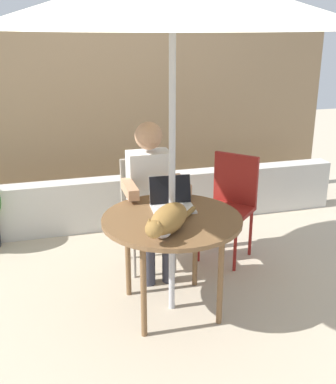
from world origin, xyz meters
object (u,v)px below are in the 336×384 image
object	(u,v)px
chair_empty	(230,198)
cat	(168,220)
patio_table	(172,226)
laptop	(171,199)
chair_occupied	(147,203)
person_seated	(151,190)

from	to	relation	value
chair_empty	cat	bearing A→B (deg)	-131.74
patio_table	laptop	bearing A→B (deg)	75.01
chair_empty	chair_occupied	bearing A→B (deg)	174.46
patio_table	cat	world-z (taller)	cat
chair_occupied	laptop	size ratio (longest dim) A/B	2.86
chair_empty	laptop	xyz separation A→B (m)	(-0.67, -0.50, 0.24)
chair_occupied	laptop	bearing A→B (deg)	-84.86
cat	patio_table	bearing A→B (deg)	67.50
person_seated	chair_empty	bearing A→B (deg)	6.93
patio_table	person_seated	world-z (taller)	person_seated
patio_table	laptop	size ratio (longest dim) A/B	3.04
chair_empty	person_seated	size ratio (longest dim) A/B	0.73
chair_occupied	person_seated	distance (m)	0.23
cat	chair_occupied	bearing A→B (deg)	84.55
patio_table	chair_empty	xyz separation A→B (m)	(0.72, 0.69, -0.12)
chair_occupied	person_seated	size ratio (longest dim) A/B	0.73
patio_table	cat	distance (m)	0.29
chair_occupied	laptop	world-z (taller)	laptop
chair_occupied	cat	distance (m)	1.03
person_seated	cat	size ratio (longest dim) A/B	2.42
patio_table	chair_occupied	xyz separation A→B (m)	(0.00, 0.76, -0.12)
cat	person_seated	bearing A→B (deg)	83.51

